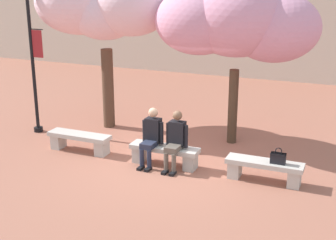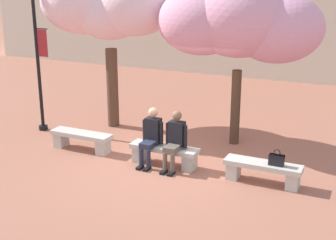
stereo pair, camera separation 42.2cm
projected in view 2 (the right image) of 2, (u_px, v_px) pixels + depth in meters
name	position (u px, v px, depth m)	size (l,w,h in m)	color
ground_plane	(164.00, 165.00, 10.46)	(100.00, 100.00, 0.00)	#9E604C
stone_bench_west_end	(81.00, 138.00, 11.28)	(1.57, 0.43, 0.45)	#BCB7AD
stone_bench_near_west	(164.00, 153.00, 10.37)	(1.57, 0.43, 0.45)	#BCB7AD
stone_bench_center	(263.00, 170.00, 9.47)	(1.57, 0.43, 0.45)	#BCB7AD
person_seated_left	(151.00, 134.00, 10.33)	(0.51, 0.69, 1.29)	black
person_seated_right	(175.00, 138.00, 10.09)	(0.51, 0.69, 1.29)	black
handbag	(277.00, 159.00, 9.26)	(0.30, 0.15, 0.34)	black
cherry_tree_main	(239.00, 22.00, 10.92)	(3.85, 2.39, 4.06)	#473323
cherry_tree_secondary	(106.00, 6.00, 12.27)	(3.74, 2.41, 4.26)	#513828
lamp_post_with_banner	(37.00, 46.00, 12.17)	(0.54, 0.28, 3.81)	black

